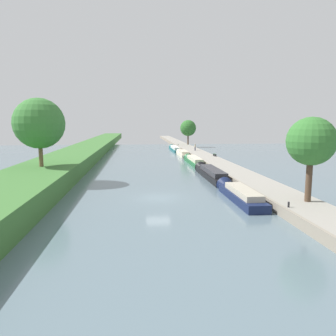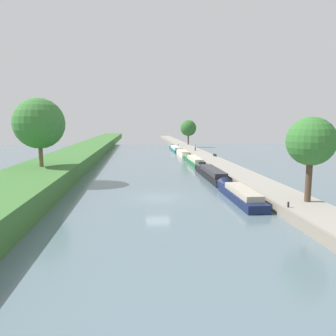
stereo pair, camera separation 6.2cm
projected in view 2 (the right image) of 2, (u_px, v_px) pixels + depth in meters
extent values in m
plane|color=slate|center=(158.00, 198.00, 32.88)|extent=(160.00, 160.00, 0.00)
cube|color=#3D7033|center=(18.00, 190.00, 31.42)|extent=(8.11, 260.00, 2.22)
cube|color=gray|center=(270.00, 191.00, 33.95)|extent=(4.29, 260.00, 0.87)
cube|color=gray|center=(249.00, 191.00, 33.73)|extent=(0.25, 260.00, 0.92)
cube|color=#141E42|center=(241.00, 197.00, 31.50)|extent=(2.02, 9.88, 0.79)
cube|color=#B2A893|center=(243.00, 191.00, 30.92)|extent=(1.66, 6.92, 0.55)
cone|color=#141E42|center=(226.00, 186.00, 36.97)|extent=(1.92, 1.21, 1.92)
cube|color=black|center=(212.00, 175.00, 44.36)|extent=(2.02, 13.15, 0.78)
cube|color=#333338|center=(213.00, 171.00, 43.61)|extent=(1.66, 9.21, 0.66)
cone|color=black|center=(201.00, 168.00, 51.44)|extent=(1.92, 1.21, 1.92)
cube|color=#1E6033|center=(194.00, 162.00, 59.39)|extent=(1.82, 12.71, 0.71)
cube|color=beige|center=(195.00, 159.00, 58.67)|extent=(1.49, 8.90, 0.66)
cone|color=#1E6033|center=(188.00, 158.00, 66.19)|extent=(1.73, 1.09, 1.73)
cube|color=beige|center=(183.00, 155.00, 73.33)|extent=(1.90, 9.90, 0.70)
cube|color=beige|center=(184.00, 152.00, 72.75)|extent=(1.55, 6.93, 0.60)
cone|color=beige|center=(180.00, 152.00, 78.77)|extent=(1.80, 1.14, 1.80)
cube|color=#195B60|center=(175.00, 149.00, 87.54)|extent=(1.82, 14.18, 0.58)
cube|color=silver|center=(175.00, 147.00, 86.75)|extent=(1.49, 9.93, 0.63)
cone|color=#195B60|center=(172.00, 147.00, 95.06)|extent=(1.72, 1.09, 1.72)
cylinder|color=#4C3828|center=(309.00, 178.00, 27.51)|extent=(0.53, 0.53, 4.11)
sphere|color=#33702D|center=(311.00, 141.00, 27.05)|extent=(4.14, 4.14, 4.14)
cylinder|color=#4C3828|center=(188.00, 138.00, 98.64)|extent=(0.44, 0.44, 3.73)
sphere|color=#2D6628|center=(188.00, 128.00, 98.18)|extent=(4.91, 4.91, 4.91)
cylinder|color=brown|center=(41.00, 152.00, 39.65)|extent=(0.50, 0.50, 3.65)
sphere|color=#387533|center=(39.00, 123.00, 39.15)|extent=(6.22, 6.22, 6.22)
cylinder|color=#282D42|center=(195.00, 149.00, 77.72)|extent=(0.26, 0.26, 0.82)
cylinder|color=tan|center=(195.00, 146.00, 77.62)|extent=(0.34, 0.34, 0.62)
sphere|color=tan|center=(195.00, 144.00, 77.56)|extent=(0.22, 0.22, 0.22)
cylinder|color=black|center=(288.00, 205.00, 25.85)|extent=(0.16, 0.16, 0.45)
cylinder|color=black|center=(178.00, 145.00, 94.91)|extent=(0.16, 0.16, 0.45)
cube|color=#333338|center=(216.00, 155.00, 64.32)|extent=(0.40, 0.08, 0.41)
cube|color=#333338|center=(214.00, 155.00, 65.50)|extent=(0.40, 0.08, 0.41)
cube|color=#2D4733|center=(215.00, 154.00, 64.87)|extent=(0.44, 1.50, 0.06)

